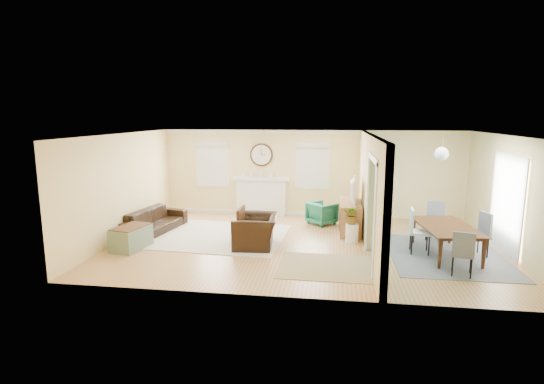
% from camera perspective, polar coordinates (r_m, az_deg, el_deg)
% --- Properties ---
extents(floor, '(9.00, 9.00, 0.00)m').
position_cam_1_polar(floor, '(10.20, 4.25, -7.06)').
color(floor, '#A97341').
rests_on(floor, ground).
extents(wall_back, '(9.00, 0.02, 2.60)m').
position_cam_1_polar(wall_back, '(12.85, 5.23, 2.49)').
color(wall_back, '#E8CA86').
rests_on(wall_back, ground).
extents(wall_front, '(9.00, 0.02, 2.60)m').
position_cam_1_polar(wall_front, '(6.97, 2.73, -4.18)').
color(wall_front, '#E8CA86').
rests_on(wall_front, ground).
extents(wall_left, '(0.02, 6.00, 2.60)m').
position_cam_1_polar(wall_left, '(11.12, -19.47, 0.71)').
color(wall_left, '#E8CA86').
rests_on(wall_left, ground).
extents(wall_right, '(0.02, 6.00, 2.60)m').
position_cam_1_polar(wall_right, '(10.61, 29.39, -0.47)').
color(wall_right, '#E8CA86').
rests_on(wall_right, ground).
extents(ceiling, '(9.00, 6.00, 0.02)m').
position_cam_1_polar(ceiling, '(9.75, 4.46, 7.69)').
color(ceiling, white).
rests_on(ceiling, wall_back).
extents(partition, '(0.17, 6.00, 2.60)m').
position_cam_1_polar(partition, '(10.18, 12.98, 0.52)').
color(partition, '#E8CA86').
rests_on(partition, ground).
extents(fireplace, '(1.70, 0.30, 1.17)m').
position_cam_1_polar(fireplace, '(13.00, -1.47, -0.52)').
color(fireplace, white).
rests_on(fireplace, ground).
extents(wall_clock, '(0.70, 0.07, 0.70)m').
position_cam_1_polar(wall_clock, '(12.91, -1.43, 5.02)').
color(wall_clock, '#462610').
rests_on(wall_clock, wall_back).
extents(window_left, '(1.05, 0.13, 1.42)m').
position_cam_1_polar(window_left, '(13.26, -8.07, 4.23)').
color(window_left, white).
rests_on(window_left, wall_back).
extents(window_right, '(1.05, 0.13, 1.42)m').
position_cam_1_polar(window_right, '(12.76, 5.47, 4.05)').
color(window_right, white).
rests_on(window_right, wall_back).
extents(french_doors, '(0.06, 1.70, 2.20)m').
position_cam_1_polar(french_doors, '(10.63, 29.06, -1.53)').
color(french_doors, white).
rests_on(french_doors, ground).
extents(pendant, '(0.30, 0.30, 0.55)m').
position_cam_1_polar(pendant, '(10.04, 21.83, 4.78)').
color(pendant, gold).
rests_on(pendant, ceiling).
extents(rug_cream, '(3.44, 3.03, 0.02)m').
position_cam_1_polar(rug_cream, '(10.92, -7.04, -5.89)').
color(rug_cream, beige).
rests_on(rug_cream, floor).
extents(rug_jute, '(1.98, 1.63, 0.01)m').
position_cam_1_polar(rug_jute, '(8.82, 7.37, -9.92)').
color(rug_jute, tan).
rests_on(rug_jute, floor).
extents(rug_grey, '(2.41, 3.01, 0.01)m').
position_cam_1_polar(rug_grey, '(10.18, 22.35, -7.84)').
color(rug_grey, slate).
rests_on(rug_grey, floor).
extents(sofa, '(1.12, 2.16, 0.60)m').
position_cam_1_polar(sofa, '(11.63, -15.42, -3.70)').
color(sofa, black).
rests_on(sofa, floor).
extents(eames_chair, '(1.08, 1.21, 0.74)m').
position_cam_1_polar(eames_chair, '(9.94, -2.19, -5.28)').
color(eames_chair, black).
rests_on(eames_chair, floor).
extents(green_chair, '(0.96, 0.96, 0.63)m').
position_cam_1_polar(green_chair, '(12.05, 6.74, -2.84)').
color(green_chair, '#176654').
rests_on(green_chair, floor).
extents(trunk, '(0.73, 1.02, 0.53)m').
position_cam_1_polar(trunk, '(10.31, -18.41, -5.84)').
color(trunk, '#5E725C').
rests_on(trunk, floor).
extents(credenza, '(0.54, 1.59, 0.80)m').
position_cam_1_polar(credenza, '(11.39, 10.42, -3.26)').
color(credenza, '#935C34').
rests_on(credenza, floor).
extents(tv, '(0.19, 1.10, 0.63)m').
position_cam_1_polar(tv, '(11.25, 10.45, 0.28)').
color(tv, black).
rests_on(tv, credenza).
extents(garden_stool, '(0.31, 0.31, 0.45)m').
position_cam_1_polar(garden_stool, '(10.48, 10.70, -5.45)').
color(garden_stool, white).
rests_on(garden_stool, floor).
extents(potted_plant, '(0.47, 0.42, 0.47)m').
position_cam_1_polar(potted_plant, '(10.36, 10.78, -2.99)').
color(potted_plant, '#337F33').
rests_on(potted_plant, garden_stool).
extents(dining_table, '(1.28, 2.01, 0.67)m').
position_cam_1_polar(dining_table, '(10.09, 22.48, -6.06)').
color(dining_table, '#462610').
rests_on(dining_table, floor).
extents(dining_chair_n, '(0.51, 0.51, 0.94)m').
position_cam_1_polar(dining_chair_n, '(11.15, 21.05, -3.28)').
color(dining_chair_n, slate).
rests_on(dining_chair_n, floor).
extents(dining_chair_s, '(0.49, 0.49, 0.90)m').
position_cam_1_polar(dining_chair_s, '(8.93, 24.29, -7.00)').
color(dining_chair_s, slate).
rests_on(dining_chair_s, floor).
extents(dining_chair_w, '(0.48, 0.48, 1.00)m').
position_cam_1_polar(dining_chair_w, '(9.96, 19.33, -4.52)').
color(dining_chair_w, white).
rests_on(dining_chair_w, floor).
extents(dining_chair_e, '(0.53, 0.53, 0.98)m').
position_cam_1_polar(dining_chair_e, '(10.22, 25.82, -4.70)').
color(dining_chair_e, slate).
rests_on(dining_chair_e, floor).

